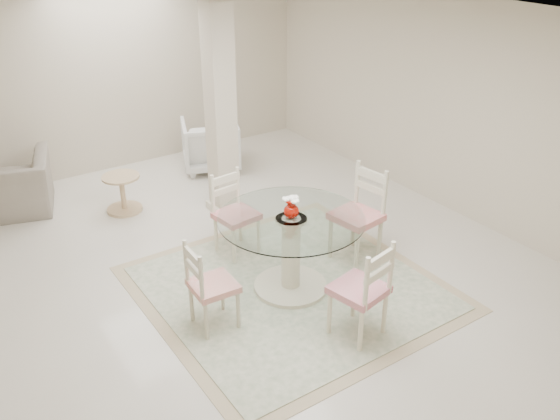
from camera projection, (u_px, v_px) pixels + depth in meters
ground at (243, 264)px, 6.69m from camera, size 7.00×7.00×0.00m
room_shell at (237, 105)px, 5.84m from camera, size 6.02×7.02×2.71m
column at (220, 111)px, 7.28m from camera, size 0.30×0.30×2.70m
area_rug at (291, 288)px, 6.25m from camera, size 2.91×2.91×0.02m
dining_table at (291, 254)px, 6.06m from camera, size 1.47×1.47×0.85m
red_vase at (291, 207)px, 5.81m from camera, size 0.18×0.17×0.23m
dining_chair_east at (361, 207)px, 6.55m from camera, size 0.55×0.55×1.20m
dining_chair_north at (233, 208)px, 6.70m from camera, size 0.47×0.47×1.07m
dining_chair_west at (206, 281)px, 5.45m from camera, size 0.42×0.42×1.01m
dining_chair_south at (366, 285)px, 5.29m from camera, size 0.53×0.53×1.11m
recliner_taupe at (4, 186)px, 7.64m from camera, size 1.41×1.31×0.76m
armchair_white at (210, 144)px, 8.97m from camera, size 1.07×1.08×0.76m
side_table at (123, 195)px, 7.75m from camera, size 0.48×0.48×0.50m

